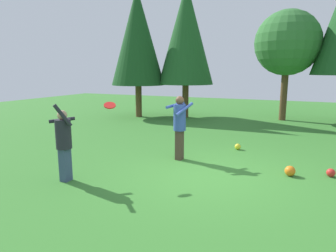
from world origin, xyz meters
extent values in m
plane|color=#387A2D|center=(0.00, 0.00, 0.00)|extent=(40.00, 40.00, 0.00)
cube|color=#38476B|center=(-2.84, -1.66, 0.37)|extent=(0.19, 0.22, 0.75)
cylinder|color=#23232D|center=(-2.84, -1.66, 1.07)|extent=(0.34, 0.34, 0.65)
sphere|color=tan|center=(-2.84, -1.66, 1.49)|extent=(0.21, 0.21, 0.21)
cylinder|color=#23232D|center=(-2.98, -1.53, 1.36)|extent=(0.44, 0.46, 0.12)
cylinder|color=#23232D|center=(-2.70, -1.80, 1.51)|extent=(0.31, 0.32, 0.51)
cube|color=#4C382D|center=(-1.12, 0.90, 0.41)|extent=(0.19, 0.22, 0.83)
cylinder|color=#334C9E|center=(-1.12, 0.90, 1.19)|extent=(0.34, 0.34, 0.72)
sphere|color=brown|center=(-1.12, 0.90, 1.65)|extent=(0.23, 0.23, 0.23)
cylinder|color=#334C9E|center=(-0.94, 0.80, 1.43)|extent=(0.35, 0.55, 0.35)
cylinder|color=#334C9E|center=(-1.29, 1.00, 1.51)|extent=(0.37, 0.58, 0.17)
cylinder|color=red|center=(-2.12, -0.91, 1.66)|extent=(0.37, 0.36, 0.14)
sphere|color=red|center=(2.63, 1.04, 0.10)|extent=(0.20, 0.20, 0.20)
sphere|color=orange|center=(1.76, 0.71, 0.12)|extent=(0.24, 0.24, 0.24)
sphere|color=yellow|center=(0.17, 2.61, 0.10)|extent=(0.19, 0.19, 0.19)
cylinder|color=brown|center=(1.09, 9.33, 1.42)|extent=(0.33, 0.33, 2.83)
sphere|color=#337033|center=(1.09, 9.33, 3.77)|extent=(3.11, 3.11, 3.11)
cylinder|color=brown|center=(-3.72, 8.24, 1.59)|extent=(0.33, 0.33, 3.18)
cone|color=#1E5123|center=(-3.72, 8.24, 4.29)|extent=(2.86, 2.86, 5.09)
cylinder|color=brown|center=(-6.08, 7.38, 1.55)|extent=(0.33, 0.33, 3.09)
cone|color=#19471E|center=(-6.08, 7.38, 4.18)|extent=(2.78, 2.78, 4.95)
camera|label=1|loc=(1.85, -6.55, 2.43)|focal=31.81mm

